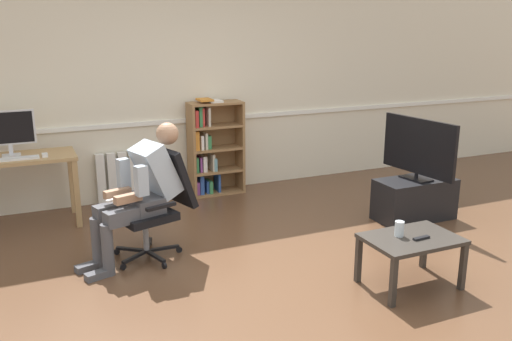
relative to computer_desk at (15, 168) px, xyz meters
The scene contains 15 objects.
ground_plane 2.99m from the computer_desk, 47.42° to the right, with size 18.00×18.00×0.00m, color brown.
back_wall 2.16m from the computer_desk, 14.19° to the left, with size 12.00×0.13×2.70m.
computer_desk is the anchor object (origin of this frame).
imac_monitor 0.39m from the computer_desk, 101.09° to the left, with size 0.51×0.14×0.47m.
keyboard 0.20m from the computer_desk, 71.71° to the right, with size 0.39×0.12×0.02m, color white.
computer_mouse 0.35m from the computer_desk, 22.04° to the right, with size 0.06×0.10×0.03m, color white.
bookshelf 2.25m from the computer_desk, ahead, with size 0.67×0.29×1.20m.
radiator 1.32m from the computer_desk, 17.76° to the left, with size 0.74×0.08×0.61m.
office_chair 1.73m from the computer_desk, 47.56° to the right, with size 0.77×0.65×0.99m.
person_seated 1.66m from the computer_desk, 52.91° to the right, with size 1.00×0.57×1.22m.
tv_stand 4.22m from the computer_desk, 20.64° to the right, with size 0.86×0.42×0.45m.
tv_screen 4.20m from the computer_desk, 20.63° to the right, with size 0.24×0.96×0.66m.
coffee_table 3.95m from the computer_desk, 43.64° to the right, with size 0.74×0.51×0.42m.
drinking_glass 3.85m from the computer_desk, 43.84° to the right, with size 0.07×0.07×0.12m, color silver.
spare_remote 4.02m from the computer_desk, 43.92° to the right, with size 0.04×0.15×0.02m, color black.
Camera 1 is at (-1.90, -3.76, 2.07)m, focal length 38.21 mm.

